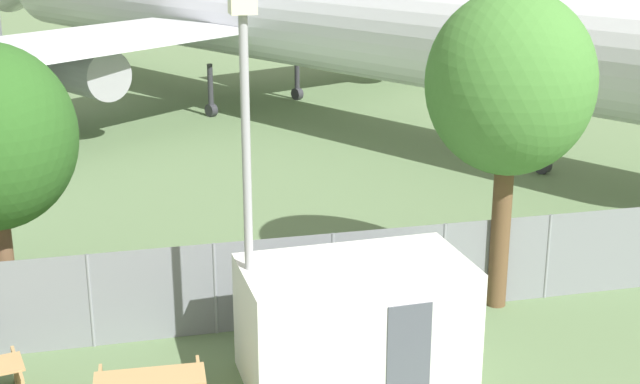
{
  "coord_description": "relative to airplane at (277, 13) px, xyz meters",
  "views": [
    {
      "loc": [
        -1.96,
        -7.39,
        8.59
      ],
      "look_at": [
        3.0,
        12.82,
        2.0
      ],
      "focal_mm": 50.0,
      "sensor_mm": 36.0,
      "label": 1
    }
  ],
  "objects": [
    {
      "name": "light_mast",
      "position": [
        -5.11,
        -23.15,
        0.1
      ],
      "size": [
        0.44,
        0.44,
        7.3
      ],
      "color": "#99999E",
      "rests_on": "ground"
    },
    {
      "name": "airplane",
      "position": [
        0.0,
        0.0,
        0.0
      ],
      "size": [
        37.22,
        44.66,
        13.04
      ],
      "rotation": [
        0.0,
        0.0,
        -1.03
      ],
      "color": "silver",
      "rests_on": "ground"
    },
    {
      "name": "tree_behind_benches",
      "position": [
        0.88,
        -21.02,
        0.68
      ],
      "size": [
        3.6,
        3.6,
        7.1
      ],
      "color": "brown",
      "rests_on": "ground"
    },
    {
      "name": "portable_cabin",
      "position": [
        -3.15,
        -23.4,
        -3.23
      ],
      "size": [
        4.32,
        2.5,
        2.33
      ],
      "rotation": [
        0.0,
        0.0,
        0.04
      ],
      "color": "silver",
      "rests_on": "ground"
    },
    {
      "name": "perimeter_fence",
      "position": [
        -5.49,
        -20.93,
        -3.38
      ],
      "size": [
        56.07,
        0.07,
        2.03
      ],
      "color": "gray",
      "rests_on": "ground"
    }
  ]
}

